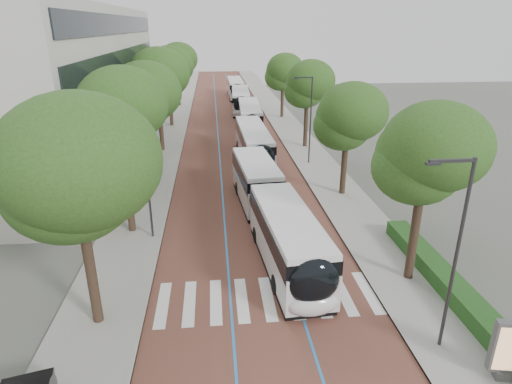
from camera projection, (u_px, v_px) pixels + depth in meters
ground at (266, 311)px, 19.74m from camera, size 160.00×160.00×0.00m
road at (229, 124)px, 56.79m from camera, size 11.00×140.00×0.02m
sidewalk_left at (172, 125)px, 56.07m from camera, size 4.00×140.00×0.12m
sidewalk_right at (285, 123)px, 57.48m from camera, size 4.00×140.00×0.12m
kerb_left at (187, 125)px, 56.25m from camera, size 0.20×140.00×0.14m
kerb_right at (271, 123)px, 57.30m from camera, size 0.20×140.00×0.14m
zebra_crossing at (268, 298)px, 20.68m from camera, size 10.55×3.60×0.01m
lane_line_left at (217, 125)px, 56.64m from camera, size 0.12×126.00×0.01m
lane_line_right at (241, 124)px, 56.94m from camera, size 0.12×126.00×0.01m
office_building at (32, 84)px, 41.30m from camera, size 18.11×40.00×14.00m
hedge at (455, 291)px, 20.40m from camera, size 1.20×14.00×0.80m
streetlight_near at (454, 243)px, 15.83m from camera, size 1.82×0.20×8.00m
streetlight_far at (309, 113)px, 38.99m from camera, size 1.82×0.20×8.00m
lamp_post_left at (147, 175)px, 25.08m from camera, size 0.14×0.14×8.00m
trees_left at (154, 86)px, 40.21m from camera, size 6.26×61.14×9.86m
trees_right at (320, 97)px, 39.08m from camera, size 5.16×47.06×8.66m
lead_bus at (272, 212)px, 26.29m from camera, size 3.92×18.53×3.20m
bus_queued_0 at (254, 145)px, 40.82m from camera, size 2.79×12.45×3.20m
bus_queued_1 at (250, 118)px, 52.96m from camera, size 2.99×12.48×3.20m
bus_queued_2 at (241, 101)px, 64.75m from camera, size 3.05×12.49×3.20m
bus_queued_3 at (236, 89)px, 77.20m from camera, size 2.59×12.41×3.20m
ad_panel at (508, 349)px, 15.41m from camera, size 1.25×0.57×2.50m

